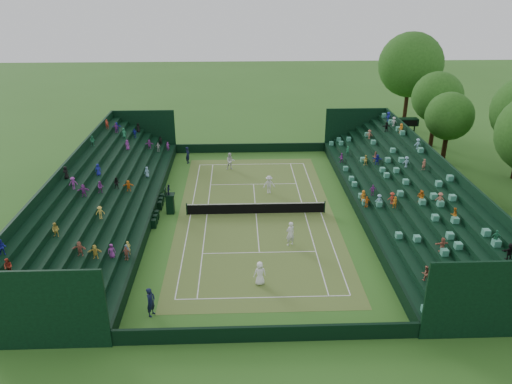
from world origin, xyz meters
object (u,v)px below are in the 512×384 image
at_px(player_near_east, 290,234).
at_px(player_far_east, 269,184).
at_px(player_near_west, 260,273).
at_px(player_far_west, 230,161).
at_px(umpire_chair, 170,201).
at_px(tennis_net, 256,208).

height_order(player_near_east, player_far_east, player_near_east).
distance_m(player_near_west, player_far_west, 20.98).
distance_m(umpire_chair, player_far_east, 9.40).
bearing_deg(player_far_west, player_near_east, -79.97).
bearing_deg(player_near_east, umpire_chair, -57.19).
distance_m(player_near_west, player_far_east, 14.75).
height_order(tennis_net, player_far_east, player_far_east).
relative_size(umpire_chair, player_far_east, 1.52).
bearing_deg(umpire_chair, player_far_east, 24.31).
xyz_separation_m(tennis_net, umpire_chair, (-7.20, 0.43, 0.58)).
xyz_separation_m(tennis_net, player_far_east, (1.36, 4.30, 0.32)).
bearing_deg(tennis_net, umpire_chair, 176.60).
xyz_separation_m(player_far_west, player_far_east, (3.60, -6.20, -0.04)).
bearing_deg(player_near_east, tennis_net, -92.45).
xyz_separation_m(player_near_east, player_far_east, (-0.96, 9.67, -0.11)).
distance_m(tennis_net, player_far_east, 4.52).
distance_m(player_far_west, player_far_east, 7.17).
bearing_deg(player_far_east, player_far_west, 113.97).
relative_size(player_near_west, player_near_east, 0.86).
bearing_deg(player_far_west, player_far_east, -65.85).
xyz_separation_m(umpire_chair, player_near_east, (9.53, -5.80, -0.14)).
height_order(player_far_west, player_far_east, player_far_west).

